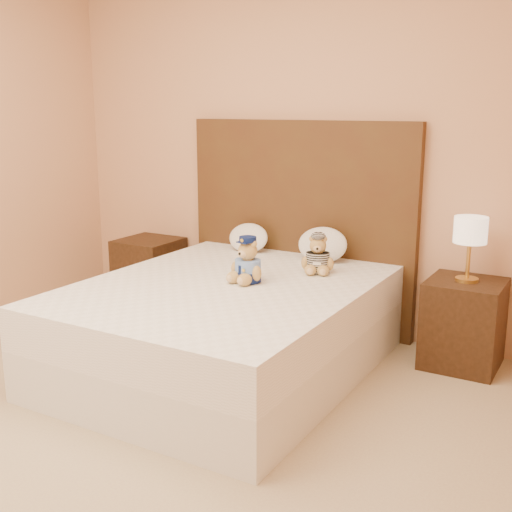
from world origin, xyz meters
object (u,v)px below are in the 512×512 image
at_px(bed, 225,327).
at_px(pillow_right, 322,243).
at_px(teddy_police, 248,260).
at_px(nightstand_left, 150,272).
at_px(teddy_prisoner, 318,254).
at_px(nightstand_right, 463,323).
at_px(pillow_left, 248,236).
at_px(lamp, 470,233).

height_order(bed, pillow_right, pillow_right).
distance_m(bed, teddy_police, 0.44).
bearing_deg(teddy_police, bed, -121.16).
height_order(bed, nightstand_left, same).
xyz_separation_m(bed, nightstand_left, (-1.25, 0.80, -0.00)).
relative_size(teddy_police, teddy_prisoner, 1.13).
distance_m(nightstand_right, teddy_police, 1.41).
relative_size(teddy_police, pillow_right, 0.77).
bearing_deg(bed, nightstand_right, 32.62).
distance_m(nightstand_right, pillow_right, 1.06).
bearing_deg(nightstand_left, pillow_left, 1.87).
distance_m(nightstand_right, lamp, 0.57).
height_order(lamp, teddy_police, lamp).
bearing_deg(nightstand_right, bed, -147.38).
bearing_deg(teddy_prisoner, bed, -145.90).
bearing_deg(pillow_left, teddy_prisoner, -23.73).
bearing_deg(lamp, nightstand_left, 180.00).
height_order(bed, pillow_left, pillow_left).
distance_m(teddy_police, teddy_prisoner, 0.50).
relative_size(nightstand_right, teddy_police, 1.97).
xyz_separation_m(teddy_prisoner, pillow_left, (-0.70, 0.31, -0.01)).
relative_size(nightstand_right, pillow_left, 1.73).
bearing_deg(nightstand_left, nightstand_right, 0.00).
bearing_deg(nightstand_right, pillow_left, 178.91).
distance_m(teddy_police, pillow_right, 0.74).
bearing_deg(lamp, pillow_left, 178.91).
height_order(bed, nightstand_right, same).
height_order(pillow_left, pillow_right, pillow_right).
relative_size(bed, teddy_prisoner, 8.11).
bearing_deg(teddy_police, pillow_left, 131.68).
relative_size(nightstand_left, teddy_police, 1.97).
bearing_deg(pillow_right, teddy_prisoner, -70.80).
bearing_deg(bed, lamp, 32.62).
xyz_separation_m(nightstand_left, lamp, (2.50, 0.00, 0.57)).
xyz_separation_m(bed, pillow_right, (0.27, 0.83, 0.40)).
height_order(nightstand_left, lamp, lamp).
height_order(teddy_prisoner, pillow_left, teddy_prisoner).
distance_m(nightstand_right, pillow_left, 1.63).
xyz_separation_m(bed, pillow_left, (-0.33, 0.83, 0.39)).
height_order(teddy_police, teddy_prisoner, teddy_police).
distance_m(teddy_police, pillow_left, 0.84).
bearing_deg(nightstand_right, teddy_police, -149.00).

